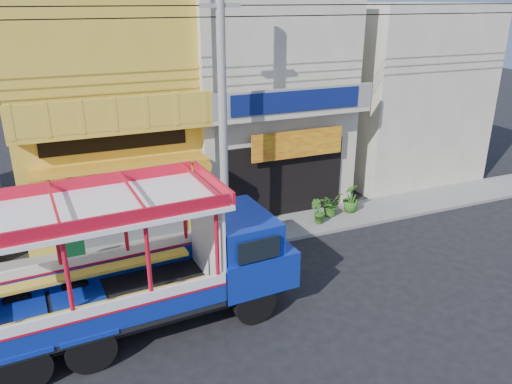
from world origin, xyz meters
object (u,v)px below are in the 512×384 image
songthaew_truck (157,259)px  green_sign (74,253)px  utility_pole (227,98)px  potted_plant_a (330,204)px  potted_plant_c (351,198)px  potted_plant_b (318,212)px

songthaew_truck → green_sign: bearing=116.4°
utility_pole → songthaew_truck: size_ratio=3.42×
potted_plant_a → utility_pole: bearing=171.1°
utility_pole → potted_plant_c: bearing=9.7°
green_sign → potted_plant_b: size_ratio=1.11×
green_sign → potted_plant_a: size_ratio=1.11×
utility_pole → potted_plant_b: (3.55, 0.44, -4.46)m
utility_pole → songthaew_truck: (-2.99, -3.05, -3.22)m
green_sign → potted_plant_b: bearing=-1.4°
utility_pole → potted_plant_a: (4.33, 0.86, -4.46)m
potted_plant_a → potted_plant_b: size_ratio=1.01×
utility_pole → green_sign: 6.62m
potted_plant_c → green_sign: bearing=-47.8°
songthaew_truck → potted_plant_b: size_ratio=9.10×
potted_plant_a → potted_plant_b: potted_plant_a is taller
songthaew_truck → green_sign: (-1.83, 3.69, -1.27)m
utility_pole → potted_plant_c: 6.88m
green_sign → potted_plant_b: 8.38m
potted_plant_b → songthaew_truck: bearing=61.9°
songthaew_truck → potted_plant_b: bearing=28.1°
potted_plant_b → potted_plant_c: potted_plant_c is taller
potted_plant_a → potted_plant_c: (0.91, 0.03, 0.10)m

